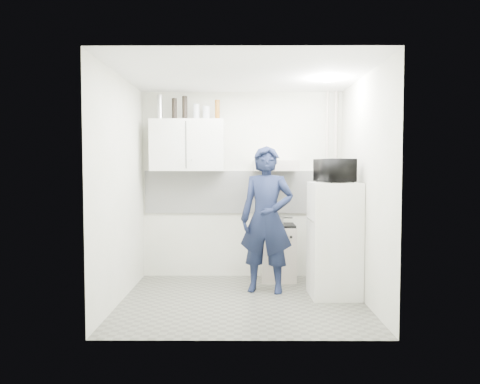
{
  "coord_description": "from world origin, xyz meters",
  "views": [
    {
      "loc": [
        -0.0,
        -5.35,
        1.55
      ],
      "look_at": [
        -0.03,
        0.3,
        1.25
      ],
      "focal_mm": 35.0,
      "sensor_mm": 36.0,
      "label": 1
    }
  ],
  "objects": [
    {
      "name": "person",
      "position": [
        0.3,
        0.42,
        0.91
      ],
      "size": [
        0.74,
        0.57,
        1.81
      ],
      "primitive_type": "imported",
      "rotation": [
        0.0,
        0.0,
        -0.22
      ],
      "color": "#131A33",
      "rests_on": "floor"
    },
    {
      "name": "canister_b",
      "position": [
        -0.49,
        1.07,
        2.29
      ],
      "size": [
        0.1,
        0.1,
        0.18
      ],
      "primitive_type": "cylinder",
      "color": "#B2B7BC",
      "rests_on": "upper_cabinet"
    },
    {
      "name": "ceiling",
      "position": [
        0.0,
        0.0,
        2.6
      ],
      "size": [
        2.8,
        2.8,
        0.0
      ],
      "primitive_type": "plane",
      "color": "white",
      "rests_on": "wall_back"
    },
    {
      "name": "pipe_a",
      "position": [
        1.3,
        1.17,
        1.3
      ],
      "size": [
        0.05,
        0.05,
        2.6
      ],
      "primitive_type": "cylinder",
      "color": "beige",
      "rests_on": "floor"
    },
    {
      "name": "fridge",
      "position": [
        1.1,
        0.2,
        0.68
      ],
      "size": [
        0.59,
        0.59,
        1.37
      ],
      "primitive_type": "cube",
      "rotation": [
        0.0,
        0.0,
        0.04
      ],
      "color": "white",
      "rests_on": "floor"
    },
    {
      "name": "saucepan",
      "position": [
        0.47,
        1.02,
        0.83
      ],
      "size": [
        0.19,
        0.19,
        0.11
      ],
      "primitive_type": "cylinder",
      "color": "silver",
      "rests_on": "stove_top"
    },
    {
      "name": "bottle_c",
      "position": [
        -0.93,
        1.07,
        2.34
      ],
      "size": [
        0.07,
        0.07,
        0.29
      ],
      "primitive_type": "cylinder",
      "color": "black",
      "rests_on": "upper_cabinet"
    },
    {
      "name": "pipe_b",
      "position": [
        1.18,
        1.17,
        1.3
      ],
      "size": [
        0.04,
        0.04,
        2.6
      ],
      "primitive_type": "cylinder",
      "color": "beige",
      "rests_on": "floor"
    },
    {
      "name": "upper_cabinet",
      "position": [
        -0.75,
        1.07,
        1.85
      ],
      "size": [
        1.0,
        0.35,
        0.7
      ],
      "primitive_type": "cube",
      "color": "white",
      "rests_on": "wall_back"
    },
    {
      "name": "canister_a",
      "position": [
        -0.63,
        1.07,
        2.31
      ],
      "size": [
        0.08,
        0.08,
        0.21
      ],
      "primitive_type": "cylinder",
      "color": "#B2B7BC",
      "rests_on": "upper_cabinet"
    },
    {
      "name": "backsplash",
      "position": [
        0.0,
        1.24,
        1.2
      ],
      "size": [
        2.74,
        0.03,
        0.6
      ],
      "primitive_type": "cube",
      "color": "white",
      "rests_on": "wall_back"
    },
    {
      "name": "bottle_a",
      "position": [
        -1.13,
        1.07,
        2.37
      ],
      "size": [
        0.08,
        0.08,
        0.33
      ],
      "primitive_type": "cylinder",
      "color": "silver",
      "rests_on": "upper_cabinet"
    },
    {
      "name": "bottle_e",
      "position": [
        -0.34,
        1.07,
        2.33
      ],
      "size": [
        0.07,
        0.07,
        0.27
      ],
      "primitive_type": "cylinder",
      "color": "brown",
      "rests_on": "upper_cabinet"
    },
    {
      "name": "range_hood",
      "position": [
        0.45,
        1.0,
        1.57
      ],
      "size": [
        0.6,
        0.5,
        0.14
      ],
      "primitive_type": "cube",
      "color": "beige",
      "rests_on": "wall_back"
    },
    {
      "name": "stove_top",
      "position": [
        0.49,
        1.0,
        0.76
      ],
      "size": [
        0.45,
        0.45,
        0.03
      ],
      "primitive_type": "cube",
      "color": "black",
      "rests_on": "stove"
    },
    {
      "name": "wall_left",
      "position": [
        -1.4,
        0.0,
        1.3
      ],
      "size": [
        0.0,
        2.6,
        2.6
      ],
      "primitive_type": "plane",
      "rotation": [
        1.57,
        0.0,
        1.57
      ],
      "color": "silver",
      "rests_on": "floor"
    },
    {
      "name": "wall_right",
      "position": [
        1.4,
        0.0,
        1.3
      ],
      "size": [
        0.0,
        2.6,
        2.6
      ],
      "primitive_type": "plane",
      "rotation": [
        1.57,
        0.0,
        -1.57
      ],
      "color": "silver",
      "rests_on": "floor"
    },
    {
      "name": "floor",
      "position": [
        0.0,
        0.0,
        0.0
      ],
      "size": [
        2.8,
        2.8,
        0.0
      ],
      "primitive_type": "plane",
      "color": "#5D5D52",
      "rests_on": "ground"
    },
    {
      "name": "stove",
      "position": [
        0.49,
        1.0,
        0.37
      ],
      "size": [
        0.46,
        0.46,
        0.74
      ],
      "primitive_type": "cube",
      "color": "beige",
      "rests_on": "floor"
    },
    {
      "name": "bottle_d",
      "position": [
        -0.79,
        1.07,
        2.36
      ],
      "size": [
        0.07,
        0.07,
        0.32
      ],
      "primitive_type": "cylinder",
      "color": "black",
      "rests_on": "upper_cabinet"
    },
    {
      "name": "wall_back",
      "position": [
        0.0,
        1.25,
        1.3
      ],
      "size": [
        2.8,
        0.0,
        2.8
      ],
      "primitive_type": "plane",
      "rotation": [
        1.57,
        0.0,
        0.0
      ],
      "color": "silver",
      "rests_on": "floor"
    },
    {
      "name": "microwave",
      "position": [
        1.1,
        0.2,
        1.51
      ],
      "size": [
        0.57,
        0.45,
        0.28
      ],
      "primitive_type": "imported",
      "rotation": [
        0.0,
        0.0,
        1.82
      ],
      "color": "black",
      "rests_on": "fridge"
    },
    {
      "name": "ceiling_spot_fixture",
      "position": [
        1.0,
        0.2,
        2.57
      ],
      "size": [
        0.1,
        0.1,
        0.02
      ],
      "primitive_type": "cylinder",
      "color": "white",
      "rests_on": "ceiling"
    }
  ]
}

